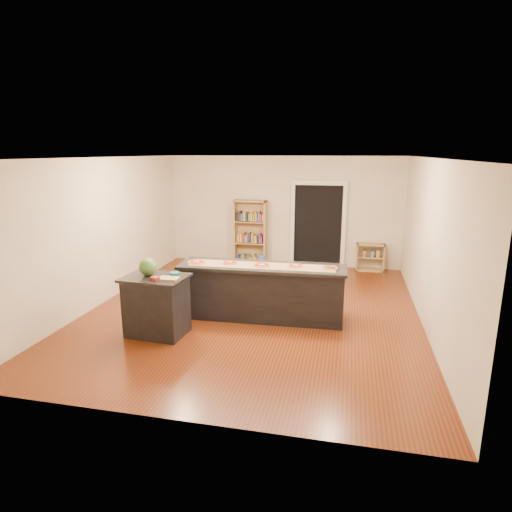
% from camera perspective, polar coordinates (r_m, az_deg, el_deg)
% --- Properties ---
extents(room, '(6.00, 7.00, 2.80)m').
position_cam_1_polar(room, '(7.73, -0.32, 2.54)').
color(room, beige).
rests_on(room, ground).
extents(doorway, '(1.40, 0.09, 2.21)m').
position_cam_1_polar(doorway, '(11.01, 8.27, 4.74)').
color(doorway, black).
rests_on(doorway, room).
extents(kitchen_island, '(2.93, 0.79, 0.97)m').
position_cam_1_polar(kitchen_island, '(7.62, 0.78, -4.73)').
color(kitchen_island, black).
rests_on(kitchen_island, ground).
extents(side_counter, '(0.99, 0.72, 0.98)m').
position_cam_1_polar(side_counter, '(7.12, -13.11, -6.42)').
color(side_counter, black).
rests_on(side_counter, ground).
extents(bookshelf, '(0.84, 0.30, 1.69)m').
position_cam_1_polar(bookshelf, '(11.17, -0.78, 3.14)').
color(bookshelf, tan).
rests_on(bookshelf, ground).
extents(low_shelf, '(0.69, 0.30, 0.69)m').
position_cam_1_polar(low_shelf, '(11.01, 14.97, -0.15)').
color(low_shelf, tan).
rests_on(low_shelf, ground).
extents(waste_bin, '(0.21, 0.21, 0.30)m').
position_cam_1_polar(waste_bin, '(11.10, 0.77, -0.59)').
color(waste_bin, '#4F71B1').
rests_on(waste_bin, ground).
extents(kraft_paper, '(2.56, 0.54, 0.00)m').
position_cam_1_polar(kraft_paper, '(7.45, 0.76, -1.29)').
color(kraft_paper, '#9C7D50').
rests_on(kraft_paper, kitchen_island).
extents(watermelon, '(0.28, 0.28, 0.28)m').
position_cam_1_polar(watermelon, '(7.02, -14.22, -1.41)').
color(watermelon, '#144214').
rests_on(watermelon, side_counter).
extents(cutting_board, '(0.32, 0.21, 0.02)m').
position_cam_1_polar(cutting_board, '(6.79, -11.62, -2.94)').
color(cutting_board, tan).
rests_on(cutting_board, side_counter).
extents(package_red, '(0.16, 0.15, 0.05)m').
position_cam_1_polar(package_red, '(6.78, -13.32, -2.94)').
color(package_red, maroon).
rests_on(package_red, side_counter).
extents(package_teal, '(0.15, 0.15, 0.06)m').
position_cam_1_polar(package_teal, '(6.94, -10.79, -2.37)').
color(package_teal, '#195966').
rests_on(package_teal, side_counter).
extents(pizza_a, '(0.33, 0.33, 0.02)m').
position_cam_1_polar(pizza_a, '(7.71, -7.87, -0.81)').
color(pizza_a, '#B08644').
rests_on(pizza_a, kitchen_island).
extents(pizza_b, '(0.28, 0.28, 0.02)m').
position_cam_1_polar(pizza_b, '(7.62, -3.51, -0.88)').
color(pizza_b, '#B08644').
rests_on(pizza_b, kitchen_island).
extents(pizza_c, '(0.31, 0.31, 0.02)m').
position_cam_1_polar(pizza_c, '(7.45, 0.76, -1.20)').
color(pizza_c, '#B08644').
rests_on(pizza_c, kitchen_island).
extents(pizza_d, '(0.30, 0.30, 0.02)m').
position_cam_1_polar(pizza_d, '(7.43, 5.29, -1.30)').
color(pizza_d, '#B08644').
rests_on(pizza_d, kitchen_island).
extents(pizza_e, '(0.27, 0.27, 0.02)m').
position_cam_1_polar(pizza_e, '(7.38, 9.80, -1.54)').
color(pizza_e, '#B08644').
rests_on(pizza_e, kitchen_island).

